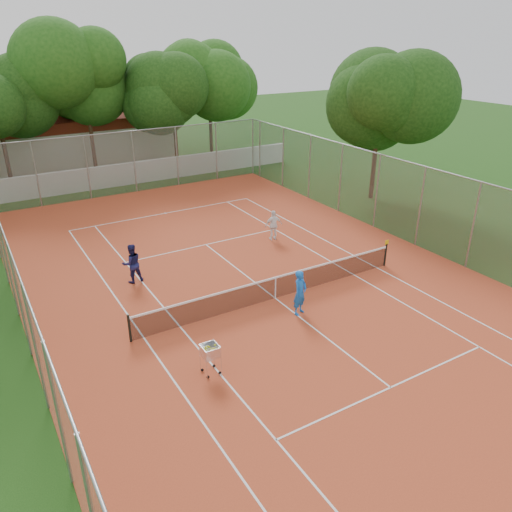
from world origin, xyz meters
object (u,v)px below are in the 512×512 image
player_far_left (132,263)px  player_far_right (274,225)px  clubhouse (63,132)px  ball_hopper (210,358)px  player_near (300,293)px  tennis_net (275,287)px

player_far_left → player_far_right: bearing=-173.4°
clubhouse → ball_hopper: clubhouse is taller
player_near → player_far_right: (3.13, 6.69, -0.11)m
player_near → player_far_left: (-4.56, 5.77, -0.03)m
player_far_left → player_near: bearing=128.1°
tennis_net → player_far_left: 6.18m
tennis_net → ball_hopper: (-4.33, -2.99, 0.06)m
tennis_net → player_far_right: 6.20m
tennis_net → player_far_left: bearing=135.4°
player_near → clubhouse: bearing=70.3°
tennis_net → player_near: (0.16, -1.44, 0.40)m
player_far_left → ball_hopper: 7.32m
tennis_net → ball_hopper: ball_hopper is taller
player_near → ball_hopper: size_ratio=1.60×
player_near → ball_hopper: bearing=175.3°
clubhouse → player_far_right: bearing=-77.5°
player_far_right → player_near: bearing=75.6°
tennis_net → clubhouse: (-2.00, 29.00, 1.69)m
tennis_net → clubhouse: clubhouse is taller
player_near → player_far_right: player_near is taller
clubhouse → player_near: clubhouse is taller
player_near → player_far_left: bearing=104.6°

